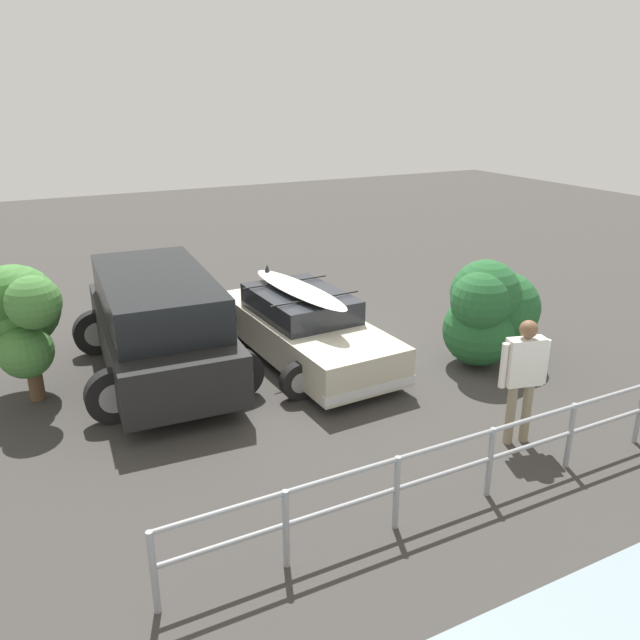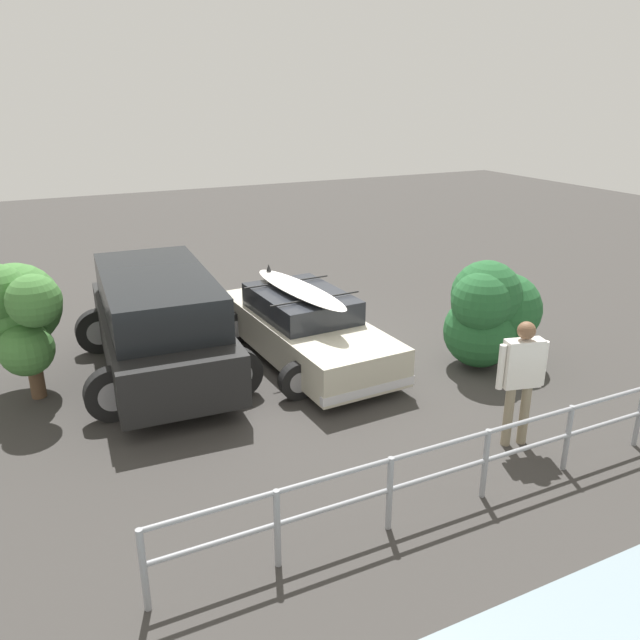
% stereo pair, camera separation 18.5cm
% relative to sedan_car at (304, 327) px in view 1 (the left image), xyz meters
% --- Properties ---
extents(ground_plane, '(44.00, 44.00, 0.02)m').
position_rel_sedan_car_xyz_m(ground_plane, '(-0.22, 0.30, -0.61)').
color(ground_plane, '#383533').
rests_on(ground_plane, ground).
extents(sedan_car, '(2.41, 4.42, 1.51)m').
position_rel_sedan_car_xyz_m(sedan_car, '(0.00, 0.00, 0.00)').
color(sedan_car, '#B7B29E').
rests_on(sedan_car, ground).
extents(suv_car, '(2.86, 4.89, 1.79)m').
position_rel_sedan_car_xyz_m(suv_car, '(2.48, -0.51, 0.33)').
color(suv_car, black).
rests_on(suv_car, ground).
extents(person_bystander, '(0.68, 0.32, 1.81)m').
position_rel_sedan_car_xyz_m(person_bystander, '(-1.38, 3.97, 0.48)').
color(person_bystander, gray).
rests_on(person_bystander, ground).
extents(railing_fence, '(8.06, 0.10, 0.91)m').
position_rel_sedan_car_xyz_m(railing_fence, '(-0.20, 4.74, -0.00)').
color(railing_fence, gray).
rests_on(railing_fence, ground).
extents(bush_near_left, '(1.89, 1.38, 1.93)m').
position_rel_sedan_car_xyz_m(bush_near_left, '(-2.76, 1.70, 0.40)').
color(bush_near_left, brown).
rests_on(bush_near_left, ground).
extents(bush_near_right, '(1.34, 1.94, 2.22)m').
position_rel_sedan_car_xyz_m(bush_near_right, '(4.58, -0.58, 0.85)').
color(bush_near_right, brown).
rests_on(bush_near_right, ground).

